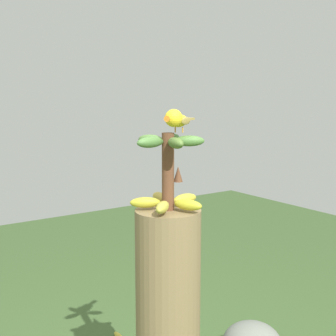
% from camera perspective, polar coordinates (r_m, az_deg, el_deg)
% --- Properties ---
extents(banana_bunch, '(0.28, 0.29, 0.29)m').
position_cam_1_polar(banana_bunch, '(1.79, 0.04, -0.47)').
color(banana_bunch, brown).
rests_on(banana_bunch, banana_tree).
extents(perched_bird, '(0.21, 0.14, 0.09)m').
position_cam_1_polar(perched_bird, '(1.77, 1.02, 5.83)').
color(perched_bird, '#C68933').
rests_on(perched_bird, banana_bunch).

